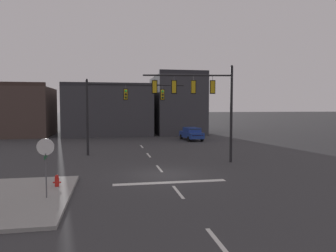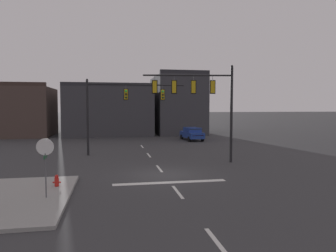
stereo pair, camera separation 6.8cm
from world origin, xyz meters
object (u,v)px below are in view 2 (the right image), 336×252
stop_sign (45,154)px  car_lot_nearside (192,133)px  signal_mast_near_side (202,96)px  fire_hydrant (57,183)px  signal_mast_far_side (118,102)px

stop_sign → car_lot_nearside: 26.73m
signal_mast_near_side → stop_sign: (-9.66, -8.15, -2.91)m
car_lot_nearside → fire_hydrant: bearing=-120.8°
signal_mast_near_side → fire_hydrant: size_ratio=9.79×
car_lot_nearside → fire_hydrant: 24.89m
signal_mast_near_side → car_lot_nearside: (3.23, 15.24, -4.20)m
signal_mast_far_side → car_lot_nearside: signal_mast_far_side is taller
signal_mast_far_side → car_lot_nearside: (9.33, 9.94, -3.74)m
signal_mast_near_side → fire_hydrant: signal_mast_near_side is taller
signal_mast_near_side → signal_mast_far_side: (-6.10, 5.30, -0.46)m
signal_mast_far_side → fire_hydrant: bearing=-106.7°
signal_mast_near_side → stop_sign: 12.97m
stop_sign → fire_hydrant: stop_sign is taller
stop_sign → car_lot_nearside: size_ratio=0.62×
signal_mast_far_side → fire_hydrant: signal_mast_far_side is taller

